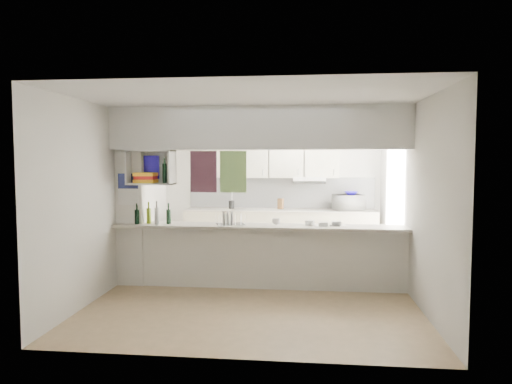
# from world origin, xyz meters

# --- Properties ---
(floor) EXTENTS (4.80, 4.80, 0.00)m
(floor) POSITION_xyz_m (0.00, 0.00, 0.00)
(floor) COLOR #967C57
(floor) RESTS_ON ground
(ceiling) EXTENTS (4.80, 4.80, 0.00)m
(ceiling) POSITION_xyz_m (0.00, 0.00, 2.60)
(ceiling) COLOR white
(ceiling) RESTS_ON wall_back
(wall_back) EXTENTS (4.20, 0.00, 4.20)m
(wall_back) POSITION_xyz_m (0.00, 2.40, 1.30)
(wall_back) COLOR silver
(wall_back) RESTS_ON floor
(wall_left) EXTENTS (0.00, 4.80, 4.80)m
(wall_left) POSITION_xyz_m (-2.10, 0.00, 1.30)
(wall_left) COLOR silver
(wall_left) RESTS_ON floor
(wall_right) EXTENTS (0.00, 4.80, 4.80)m
(wall_right) POSITION_xyz_m (2.10, 0.00, 1.30)
(wall_right) COLOR silver
(wall_right) RESTS_ON floor
(servery_partition) EXTENTS (4.20, 0.50, 2.60)m
(servery_partition) POSITION_xyz_m (-0.17, 0.00, 1.66)
(servery_partition) COLOR silver
(servery_partition) RESTS_ON floor
(cubby_shelf) EXTENTS (0.65, 0.35, 0.50)m
(cubby_shelf) POSITION_xyz_m (-1.57, -0.06, 1.71)
(cubby_shelf) COLOR white
(cubby_shelf) RESTS_ON bulkhead
(kitchen_run) EXTENTS (3.60, 0.63, 2.24)m
(kitchen_run) POSITION_xyz_m (0.16, 2.14, 0.83)
(kitchen_run) COLOR beige
(kitchen_run) RESTS_ON floor
(microwave) EXTENTS (0.61, 0.51, 0.29)m
(microwave) POSITION_xyz_m (1.48, 2.11, 1.06)
(microwave) COLOR white
(microwave) RESTS_ON bench_top
(bowl) EXTENTS (0.25, 0.25, 0.06)m
(bowl) POSITION_xyz_m (1.53, 2.12, 1.24)
(bowl) COLOR #190E9B
(bowl) RESTS_ON microwave
(dish_rack) EXTENTS (0.47, 0.41, 0.21)m
(dish_rack) POSITION_xyz_m (-0.40, -0.04, 1.00)
(dish_rack) COLOR silver
(dish_rack) RESTS_ON breakfast_bar
(cup) EXTENTS (0.11, 0.11, 0.09)m
(cup) POSITION_xyz_m (0.26, -0.04, 0.98)
(cup) COLOR white
(cup) RESTS_ON dish_rack
(wine_bottles) EXTENTS (0.52, 0.15, 0.34)m
(wine_bottles) POSITION_xyz_m (-1.55, -0.05, 1.04)
(wine_bottles) COLOR black
(wine_bottles) RESTS_ON breakfast_bar
(plastic_tubs) EXTENTS (0.51, 0.21, 0.07)m
(plastic_tubs) POSITION_xyz_m (0.90, 0.05, 0.95)
(plastic_tubs) COLOR silver
(plastic_tubs) RESTS_ON breakfast_bar
(utensil_jar) EXTENTS (0.11, 0.11, 0.15)m
(utensil_jar) POSITION_xyz_m (-0.74, 2.15, 1.00)
(utensil_jar) COLOR black
(utensil_jar) RESTS_ON bench_top
(knife_block) EXTENTS (0.12, 0.11, 0.20)m
(knife_block) POSITION_xyz_m (0.21, 2.18, 1.02)
(knife_block) COLOR #50351B
(knife_block) RESTS_ON bench_top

